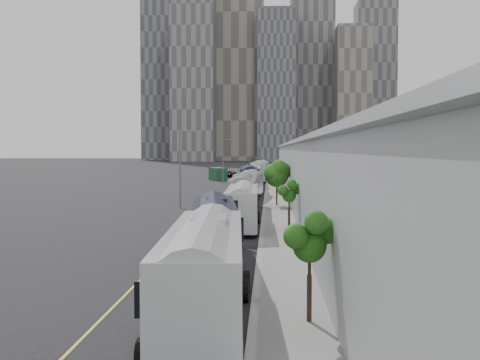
# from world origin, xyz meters

# --- Properties ---
(sidewalk) EXTENTS (10.00, 170.00, 0.12)m
(sidewalk) POSITION_xyz_m (9.00, 55.00, 0.06)
(sidewalk) COLOR gray
(sidewalk) RESTS_ON ground
(lane_line) EXTENTS (0.12, 160.00, 0.02)m
(lane_line) POSITION_xyz_m (-1.50, 55.00, 0.01)
(lane_line) COLOR gold
(lane_line) RESTS_ON ground
(depot) EXTENTS (12.45, 160.40, 7.20)m
(depot) POSITION_xyz_m (12.99, 55.00, 3.51)
(depot) COLOR gray
(depot) RESTS_ON ground
(skyline) EXTENTS (145.00, 64.00, 120.00)m
(skyline) POSITION_xyz_m (-2.90, 324.16, 50.85)
(skyline) COLOR slate
(skyline) RESTS_ON ground
(bus_0) EXTENTS (3.28, 13.01, 3.77)m
(bus_0) POSITION_xyz_m (2.45, 7.90, 1.59)
(bus_0) COLOR #ACADB6
(bus_0) RESTS_ON ground
(bus_1) EXTENTS (3.58, 12.15, 3.50)m
(bus_1) POSITION_xyz_m (1.62, 20.33, 1.48)
(bus_1) COLOR black
(bus_1) RESTS_ON ground
(bus_2) EXTENTS (2.70, 12.03, 3.50)m
(bus_2) POSITION_xyz_m (2.55, 34.36, 1.48)
(bus_2) COLOR silver
(bus_2) RESTS_ON ground
(bus_3) EXTENTS (2.82, 12.61, 3.68)m
(bus_3) POSITION_xyz_m (2.08, 47.78, 1.55)
(bus_3) COLOR slate
(bus_3) RESTS_ON ground
(bus_4) EXTENTS (3.48, 12.43, 3.59)m
(bus_4) POSITION_xyz_m (2.05, 63.82, 1.51)
(bus_4) COLOR #93969C
(bus_4) RESTS_ON ground
(bus_5) EXTENTS (3.33, 13.35, 3.87)m
(bus_5) POSITION_xyz_m (1.67, 74.67, 1.63)
(bus_5) COLOR black
(bus_5) RESTS_ON ground
(bus_6) EXTENTS (2.75, 12.25, 3.58)m
(bus_6) POSITION_xyz_m (1.79, 88.34, 1.51)
(bus_6) COLOR silver
(bus_6) RESTS_ON ground
(bus_7) EXTENTS (2.80, 12.51, 3.65)m
(bus_7) POSITION_xyz_m (2.62, 103.03, 1.54)
(bus_7) COLOR gray
(bus_7) RESTS_ON ground
(bus_8) EXTENTS (3.88, 13.39, 3.86)m
(bus_8) POSITION_xyz_m (2.52, 117.67, 1.63)
(bus_8) COLOR #AFB3BA
(bus_8) RESTS_ON ground
(bus_9) EXTENTS (3.32, 13.60, 3.94)m
(bus_9) POSITION_xyz_m (2.10, 130.59, 1.67)
(bus_9) COLOR black
(bus_9) RESTS_ON ground
(tree_0) EXTENTS (1.23, 1.23, 3.67)m
(tree_0) POSITION_xyz_m (6.19, 8.14, 2.97)
(tree_0) COLOR black
(tree_0) RESTS_ON ground
(tree_1) EXTENTS (1.10, 1.10, 3.45)m
(tree_1) POSITION_xyz_m (6.25, 33.45, 2.80)
(tree_1) COLOR black
(tree_1) RESTS_ON ground
(tree_2) EXTENTS (2.57, 2.57, 5.04)m
(tree_2) POSITION_xyz_m (5.52, 53.72, 3.74)
(tree_2) COLOR black
(tree_2) RESTS_ON ground
(tree_3) EXTENTS (1.40, 1.40, 3.53)m
(tree_3) POSITION_xyz_m (6.10, 82.82, 2.78)
(tree_3) COLOR black
(tree_3) RESTS_ON ground
(tree_4) EXTENTS (1.19, 1.19, 3.87)m
(tree_4) POSITION_xyz_m (6.20, 100.21, 3.18)
(tree_4) COLOR black
(tree_4) RESTS_ON ground
(street_lamp_near) EXTENTS (2.04, 0.22, 8.34)m
(street_lamp_near) POSITION_xyz_m (-4.76, 51.15, 4.85)
(street_lamp_near) COLOR #59595E
(street_lamp_near) RESTS_ON ground
(street_lamp_far) EXTENTS (2.04, 0.22, 8.10)m
(street_lamp_far) POSITION_xyz_m (-3.57, 95.05, 4.73)
(street_lamp_far) COLOR #59595E
(street_lamp_far) RESTS_ON ground
(shipping_container) EXTENTS (4.31, 6.88, 2.60)m
(shipping_container) POSITION_xyz_m (-5.79, 107.64, 1.30)
(shipping_container) COLOR #113A22
(shipping_container) RESTS_ON ground
(suv) EXTENTS (3.94, 5.57, 1.41)m
(suv) POSITION_xyz_m (-4.42, 121.05, 0.70)
(suv) COLOR black
(suv) RESTS_ON ground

